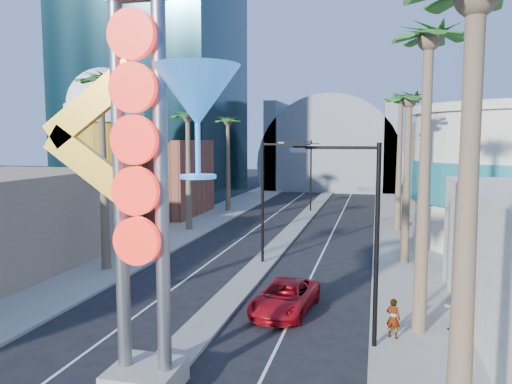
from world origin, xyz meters
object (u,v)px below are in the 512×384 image
at_px(pedestrian_a, 393,318).
at_px(pedestrian_b, 455,307).
at_px(red_pickup, 285,297).
at_px(neon_sign, 164,166).

xyz_separation_m(pedestrian_a, pedestrian_b, (2.52, 1.47, 0.17)).
bearing_deg(pedestrian_a, red_pickup, -1.13).
height_order(red_pickup, pedestrian_a, pedestrian_a).
height_order(pedestrian_a, pedestrian_b, pedestrian_b).
bearing_deg(pedestrian_b, pedestrian_a, 15.43).
bearing_deg(red_pickup, pedestrian_b, -0.13).
bearing_deg(pedestrian_a, neon_sign, 64.91).
height_order(neon_sign, red_pickup, neon_sign).
distance_m(red_pickup, pedestrian_b, 7.43).
distance_m(neon_sign, red_pickup, 10.88).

